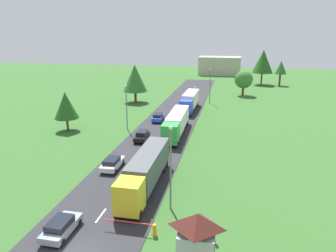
{
  "coord_description": "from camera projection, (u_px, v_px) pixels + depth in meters",
  "views": [
    {
      "loc": [
        11.29,
        -18.66,
        16.39
      ],
      "look_at": [
        1.8,
        27.68,
        2.36
      ],
      "focal_mm": 33.89,
      "sensor_mm": 36.0,
      "label": 1
    }
  ],
  "objects": [
    {
      "name": "road",
      "position": [
        152.0,
        146.0,
        47.36
      ],
      "size": [
        10.0,
        140.0,
        0.06
      ],
      "primitive_type": "cube",
      "color": "#2B2B30",
      "rests_on": "ground"
    },
    {
      "name": "lane_marking_centre",
      "position": [
        144.0,
        157.0,
        43.17
      ],
      "size": [
        0.16,
        119.81,
        0.01
      ],
      "color": "white",
      "rests_on": "road"
    },
    {
      "name": "truck_lead",
      "position": [
        146.0,
        170.0,
        34.11
      ],
      "size": [
        2.51,
        13.5,
        3.66
      ],
      "color": "yellow",
      "rests_on": "road"
    },
    {
      "name": "truck_second",
      "position": [
        176.0,
        122.0,
        52.4
      ],
      "size": [
        2.77,
        14.11,
        3.42
      ],
      "color": "green",
      "rests_on": "road"
    },
    {
      "name": "truck_third",
      "position": [
        190.0,
        101.0,
        68.62
      ],
      "size": [
        2.64,
        12.21,
        3.72
      ],
      "color": "blue",
      "rests_on": "road"
    },
    {
      "name": "car_lead",
      "position": [
        61.0,
        227.0,
        26.43
      ],
      "size": [
        1.93,
        4.15,
        1.45
      ],
      "color": "#8C939E",
      "rests_on": "road"
    },
    {
      "name": "car_second",
      "position": [
        112.0,
        163.0,
        39.27
      ],
      "size": [
        1.96,
        4.32,
        1.43
      ],
      "color": "white",
      "rests_on": "road"
    },
    {
      "name": "car_third",
      "position": [
        142.0,
        136.0,
        49.55
      ],
      "size": [
        1.88,
        4.18,
        1.53
      ],
      "color": "black",
      "rests_on": "road"
    },
    {
      "name": "car_fourth",
      "position": [
        158.0,
        117.0,
        60.45
      ],
      "size": [
        1.85,
        4.36,
        1.5
      ],
      "color": "blue",
      "rests_on": "road"
    },
    {
      "name": "guard_booth",
      "position": [
        197.0,
        238.0,
        22.94
      ],
      "size": [
        3.07,
        2.64,
        4.08
      ],
      "color": "#B2B2B7",
      "rests_on": "ground"
    },
    {
      "name": "barrier_gate",
      "position": [
        145.0,
        227.0,
        26.56
      ],
      "size": [
        4.64,
        0.28,
        1.05
      ],
      "color": "orange",
      "rests_on": "ground"
    },
    {
      "name": "person_lead",
      "position": [
        213.0,
        232.0,
        25.63
      ],
      "size": [
        0.38,
        0.22,
        1.68
      ],
      "color": "gray",
      "rests_on": "ground"
    },
    {
      "name": "person_second",
      "position": [
        208.0,
        234.0,
        25.36
      ],
      "size": [
        0.38,
        0.22,
        1.69
      ],
      "color": "black",
      "rests_on": "ground"
    },
    {
      "name": "lamppost_lead",
      "position": [
        171.0,
        164.0,
        29.33
      ],
      "size": [
        0.36,
        0.36,
        8.35
      ],
      "color": "slate",
      "rests_on": "ground"
    },
    {
      "name": "lamppost_second",
      "position": [
        126.0,
        105.0,
        54.4
      ],
      "size": [
        0.36,
        0.36,
        7.88
      ],
      "color": "slate",
      "rests_on": "ground"
    },
    {
      "name": "lamppost_third",
      "position": [
        210.0,
        84.0,
        74.5
      ],
      "size": [
        0.36,
        0.36,
        8.3
      ],
      "color": "slate",
      "rests_on": "ground"
    },
    {
      "name": "tree_oak",
      "position": [
        66.0,
        105.0,
        53.72
      ],
      "size": [
        4.09,
        4.09,
        6.74
      ],
      "color": "#513823",
      "rests_on": "ground"
    },
    {
      "name": "tree_birch",
      "position": [
        281.0,
        68.0,
        99.68
      ],
      "size": [
        3.68,
        3.68,
        7.75
      ],
      "color": "#513823",
      "rests_on": "ground"
    },
    {
      "name": "tree_maple",
      "position": [
        263.0,
        61.0,
        100.82
      ],
      "size": [
        6.6,
        6.6,
        11.09
      ],
      "color": "#513823",
      "rests_on": "ground"
    },
    {
      "name": "tree_pine",
      "position": [
        244.0,
        80.0,
        84.3
      ],
      "size": [
        4.76,
        4.76,
        6.7
      ],
      "color": "#513823",
      "rests_on": "ground"
    },
    {
      "name": "tree_ash",
      "position": [
        135.0,
        78.0,
        75.36
      ],
      "size": [
        5.76,
        5.76,
        9.08
      ],
      "color": "#513823",
      "rests_on": "ground"
    },
    {
      "name": "distant_building",
      "position": [
        220.0,
        66.0,
        126.33
      ],
      "size": [
        16.22,
        8.98,
        7.07
      ],
      "primitive_type": "cube",
      "color": "#B2A899",
      "rests_on": "ground"
    }
  ]
}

